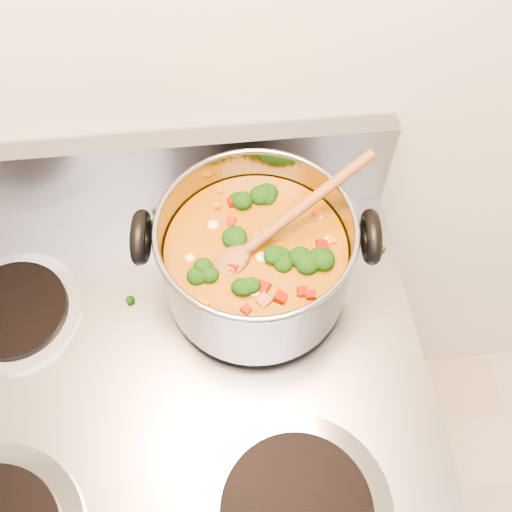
# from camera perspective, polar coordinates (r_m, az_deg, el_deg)

# --- Properties ---
(electric_range) EXTENTS (0.78, 0.71, 1.08)m
(electric_range) POSITION_cam_1_polar(r_m,az_deg,el_deg) (1.24, -7.51, -20.39)
(electric_range) COLOR gray
(electric_range) RESTS_ON ground
(stockpot) EXTENTS (0.32, 0.26, 0.16)m
(stockpot) POSITION_cam_1_polar(r_m,az_deg,el_deg) (0.78, 0.00, -0.22)
(stockpot) COLOR gray
(stockpot) RESTS_ON electric_range
(wooden_spoon) EXTENTS (0.25, 0.15, 0.10)m
(wooden_spoon) POSITION_cam_1_polar(r_m,az_deg,el_deg) (0.75, 0.91, 2.06)
(wooden_spoon) COLOR brown
(wooden_spoon) RESTS_ON stockpot
(cooktop_crumbs) EXTENTS (0.36, 0.25, 0.01)m
(cooktop_crumbs) POSITION_cam_1_polar(r_m,az_deg,el_deg) (0.87, 4.07, -1.13)
(cooktop_crumbs) COLOR black
(cooktop_crumbs) RESTS_ON electric_range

